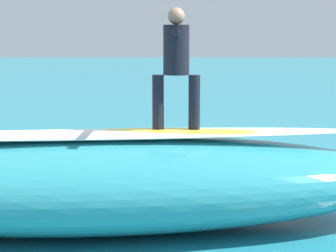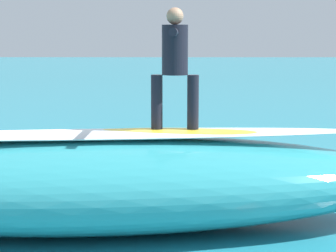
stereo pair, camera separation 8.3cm
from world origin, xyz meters
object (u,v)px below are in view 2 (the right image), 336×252
Objects in this scene: surfboard_riding at (175,133)px; surfer_paddling at (170,154)px; surfer_riding at (175,59)px; surfboard_paddling at (164,163)px.

surfer_paddling is at bearing -86.71° from surfboard_riding.
surfboard_riding is at bearing 0.00° from surfer_riding.
surfer_paddling is (-0.13, -0.02, 0.17)m from surfboard_paddling.
surfboard_riding is 1.51× the size of surfer_riding.
surfboard_riding is 4.04m from surfer_paddling.
surfboard_riding is 0.93m from surfer_riding.
surfer_riding is at bearing 0.00° from surfboard_riding.
surfboard_paddling is at bearing -84.83° from surfer_riding.
surfer_paddling reaches higher than surfboard_paddling.
surfboard_paddling is 0.21m from surfer_paddling.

